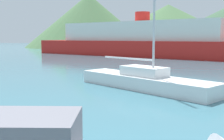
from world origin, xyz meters
TOP-DOWN VIEW (x-y plane):
  - sailboat_inner at (2.10, 15.74)m, footprint 8.53×5.54m
  - ferry_distant at (-5.48, 44.46)m, footprint 38.38×18.55m
  - hill_west at (-30.89, 78.40)m, footprint 37.68×37.68m
  - hill_central at (-7.85, 82.99)m, footprint 47.92×47.92m

SIDE VIEW (x-z plane):
  - sailboat_inner at x=2.10m, z-range -3.64..4.60m
  - ferry_distant at x=-5.48m, z-range -1.12..5.74m
  - hill_central at x=-7.85m, z-range 0.00..12.27m
  - hill_west at x=-30.89m, z-range 0.00..15.78m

